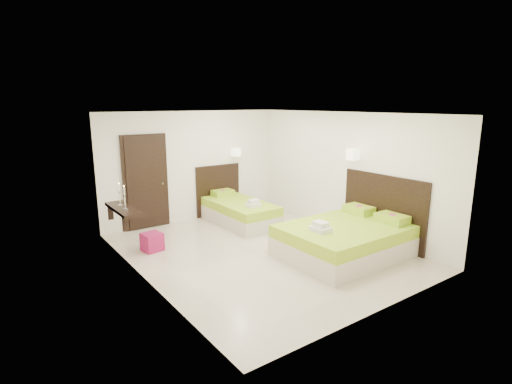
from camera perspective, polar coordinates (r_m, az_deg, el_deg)
floor at (r=7.74m, az=0.70°, el=-8.46°), size 5.50×5.50×0.00m
bed_single at (r=9.43m, az=-2.59°, el=-2.63°), size 1.22×2.03×1.68m
bed_double at (r=7.66m, az=12.89°, el=-6.38°), size 2.26×1.92×1.87m
nightstand at (r=10.55m, az=-2.91°, el=-1.71°), size 0.41×0.37×0.34m
ottoman at (r=7.98m, az=-14.62°, el=-6.91°), size 0.39×0.39×0.35m
door at (r=9.22m, az=-15.45°, el=1.33°), size 1.02×0.15×2.14m
console_shelf at (r=7.98m, az=-18.52°, el=-2.34°), size 0.35×1.20×0.78m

